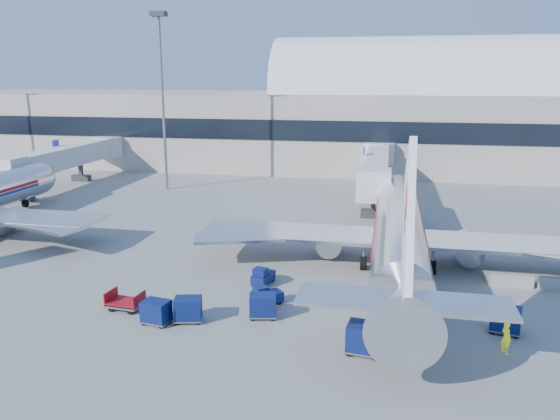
% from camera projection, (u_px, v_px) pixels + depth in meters
% --- Properties ---
extents(ground, '(260.00, 260.00, 0.00)m').
position_uv_depth(ground, '(261.00, 279.00, 40.83)').
color(ground, gray).
rests_on(ground, ground).
extents(terminal, '(170.00, 28.15, 21.00)m').
position_uv_depth(terminal, '(258.00, 119.00, 94.90)').
color(terminal, '#B2AA9E').
rests_on(terminal, ground).
extents(airliner_main, '(32.00, 37.26, 12.07)m').
position_uv_depth(airliner_main, '(399.00, 232.00, 42.52)').
color(airliner_main, silver).
rests_on(airliner_main, ground).
extents(jetbridge_near, '(4.40, 27.50, 6.25)m').
position_uv_depth(jetbridge_near, '(377.00, 166.00, 67.78)').
color(jetbridge_near, silver).
rests_on(jetbridge_near, ground).
extents(jetbridge_mid, '(4.40, 27.50, 6.25)m').
position_uv_depth(jetbridge_mid, '(71.00, 156.00, 75.75)').
color(jetbridge_mid, silver).
rests_on(jetbridge_mid, ground).
extents(mast_west, '(2.00, 1.20, 22.60)m').
position_uv_depth(mast_west, '(162.00, 76.00, 69.65)').
color(mast_west, slate).
rests_on(mast_west, ground).
extents(barrier_near, '(3.00, 0.55, 0.90)m').
position_uv_depth(barrier_near, '(511.00, 281.00, 39.21)').
color(barrier_near, '#9E9E96').
rests_on(barrier_near, ground).
extents(tug_lead, '(2.26, 2.11, 1.35)m').
position_uv_depth(tug_lead, '(266.00, 296.00, 36.12)').
color(tug_lead, '#0A174E').
rests_on(tug_lead, ground).
extents(tug_right, '(2.77, 1.86, 1.65)m').
position_uv_depth(tug_right, '(388.00, 296.00, 35.71)').
color(tug_right, '#0A174E').
rests_on(tug_right, ground).
extents(tug_left, '(1.49, 2.27, 1.36)m').
position_uv_depth(tug_left, '(263.00, 276.00, 39.58)').
color(tug_left, '#0A174E').
rests_on(tug_left, ground).
extents(cart_train_a, '(1.93, 1.61, 1.51)m').
position_uv_depth(cart_train_a, '(263.00, 305.00, 34.14)').
color(cart_train_a, '#0A174E').
rests_on(cart_train_a, ground).
extents(cart_train_b, '(1.98, 1.68, 1.52)m').
position_uv_depth(cart_train_b, '(188.00, 309.00, 33.58)').
color(cart_train_b, '#0A174E').
rests_on(cart_train_b, ground).
extents(cart_train_c, '(1.85, 1.52, 1.47)m').
position_uv_depth(cart_train_c, '(156.00, 312.00, 33.28)').
color(cart_train_c, '#0A174E').
rests_on(cart_train_c, ground).
extents(cart_solo_near, '(2.11, 1.72, 1.71)m').
position_uv_depth(cart_solo_near, '(365.00, 338.00, 29.66)').
color(cart_solo_near, '#0A174E').
rests_on(cart_solo_near, ground).
extents(cart_solo_far, '(2.06, 1.76, 1.57)m').
position_uv_depth(cart_solo_far, '(506.00, 319.00, 32.10)').
color(cart_solo_far, '#0A174E').
rests_on(cart_solo_far, ground).
extents(cart_open_red, '(2.37, 1.78, 0.59)m').
position_uv_depth(cart_open_red, '(126.00, 303.00, 35.37)').
color(cart_open_red, slate).
rests_on(cart_open_red, ground).
extents(ramp_worker, '(0.70, 0.79, 1.82)m').
position_uv_depth(ramp_worker, '(506.00, 338.00, 29.69)').
color(ramp_worker, '#CCEE19').
rests_on(ramp_worker, ground).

